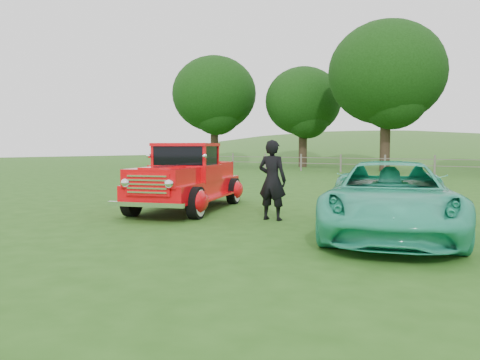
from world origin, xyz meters
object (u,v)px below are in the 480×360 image
Objects in this scene: man at (272,180)px; tree_far_west at (214,94)px; tree_near_west at (386,73)px; teal_sedan at (390,198)px; red_pickup at (187,180)px; tree_mid_west at (303,101)px.

tree_far_west is at bearing -56.51° from man.
teal_sedan is (7.85, -23.85, -6.09)m from tree_near_west.
tree_near_west is at bearing 75.82° from red_pickup.
man is (5.06, -23.55, -5.88)m from tree_near_west.
tree_near_west is 25.84m from teal_sedan.
red_pickup is 1.04× the size of teal_sedan.
red_pickup is 5.62m from teal_sedan.
tree_near_west is at bearing -20.56° from tree_mid_west.
tree_near_west reaches higher than tree_far_west.
red_pickup is (10.25, -26.31, -4.75)m from tree_mid_west.
tree_near_west reaches higher than teal_sedan.
tree_near_west is 5.66× the size of man.
teal_sedan is at bearing -25.27° from red_pickup.
man is (2.81, -0.24, 0.12)m from red_pickup.
tree_far_west is at bearing 115.22° from teal_sedan.
red_pickup is (18.25, -24.31, -5.69)m from tree_far_west.
tree_mid_west is at bearing 14.04° from tree_far_west.
man is at bearing -24.62° from red_pickup.
tree_far_west is 1.88× the size of red_pickup.
tree_mid_west is 1.60× the size of red_pickup.
teal_sedan is (15.85, -26.85, -4.85)m from tree_mid_west.
tree_mid_west reaches higher than man.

